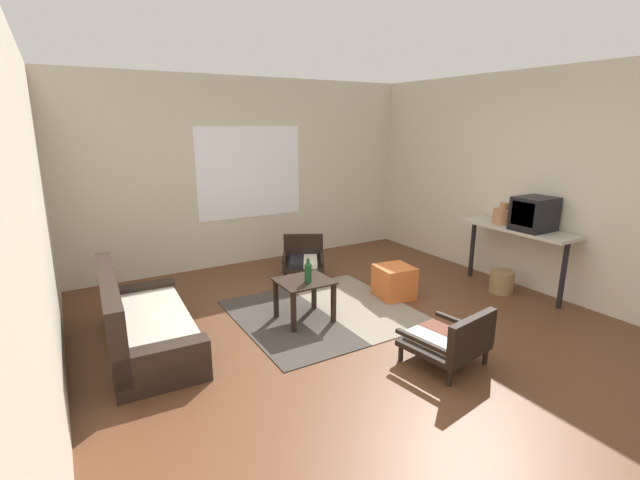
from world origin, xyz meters
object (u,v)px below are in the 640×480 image
at_px(armchair_by_window, 303,258).
at_px(wicker_basket, 502,282).
at_px(armchair_striped_foreground, 451,340).
at_px(crt_television, 534,214).
at_px(coffee_table, 304,289).
at_px(glass_bottle, 308,272).
at_px(console_shelf, 516,234).
at_px(clay_vase, 503,216).
at_px(couch, 142,326).
at_px(ottoman_orange, 394,282).

xyz_separation_m(armchair_by_window, wicker_basket, (1.83, -1.83, -0.11)).
xyz_separation_m(armchair_striped_foreground, crt_television, (2.02, 0.70, 0.78)).
relative_size(coffee_table, armchair_by_window, 0.72).
bearing_deg(glass_bottle, console_shelf, -10.56).
height_order(crt_television, clay_vase, crt_television).
height_order(couch, armchair_striped_foreground, couch).
relative_size(armchair_striped_foreground, console_shelf, 0.50).
xyz_separation_m(glass_bottle, wicker_basket, (2.51, -0.47, -0.42)).
relative_size(couch, clay_vase, 6.56).
distance_m(crt_television, clay_vase, 0.43).
xyz_separation_m(couch, armchair_striped_foreground, (2.26, -1.69, 0.02)).
relative_size(coffee_table, clay_vase, 2.09).
bearing_deg(wicker_basket, armchair_striped_foreground, -153.74).
height_order(ottoman_orange, wicker_basket, ottoman_orange).
relative_size(armchair_striped_foreground, crt_television, 1.56).
distance_m(coffee_table, ottoman_orange, 1.26).
xyz_separation_m(armchair_by_window, clay_vase, (1.98, -1.64, 0.68)).
xyz_separation_m(clay_vase, glass_bottle, (-2.66, 0.28, -0.37)).
bearing_deg(glass_bottle, crt_television, -14.72).
bearing_deg(crt_television, armchair_by_window, 133.88).
bearing_deg(clay_vase, armchair_striped_foreground, -151.07).
bearing_deg(coffee_table, clay_vase, -7.43).
bearing_deg(armchair_striped_foreground, wicker_basket, 26.26).
height_order(armchair_striped_foreground, wicker_basket, armchair_striped_foreground).
relative_size(ottoman_orange, wicker_basket, 1.42).
relative_size(ottoman_orange, console_shelf, 0.29).
height_order(armchair_by_window, glass_bottle, glass_bottle).
xyz_separation_m(ottoman_orange, crt_television, (1.42, -0.78, 0.83)).
bearing_deg(console_shelf, crt_television, -90.89).
relative_size(couch, ottoman_orange, 4.24).
relative_size(coffee_table, crt_television, 1.24).
bearing_deg(clay_vase, wicker_basket, -127.90).
bearing_deg(glass_bottle, wicker_basket, -10.71).
distance_m(coffee_table, armchair_by_window, 1.47).
bearing_deg(armchair_striped_foreground, armchair_by_window, 89.25).
xyz_separation_m(coffee_table, glass_bottle, (0.01, -0.07, 0.21)).
height_order(couch, glass_bottle, couch).
relative_size(ottoman_orange, crt_television, 0.91).
height_order(armchair_striped_foreground, console_shelf, console_shelf).
height_order(coffee_table, crt_television, crt_television).
bearing_deg(couch, coffee_table, -8.06).
relative_size(armchair_striped_foreground, clay_vase, 2.65).
relative_size(couch, wicker_basket, 6.01).
height_order(crt_television, wicker_basket, crt_television).
distance_m(coffee_table, armchair_striped_foreground, 1.61).
height_order(crt_television, glass_bottle, crt_television).
bearing_deg(wicker_basket, couch, 169.42).
bearing_deg(ottoman_orange, glass_bottle, -176.05).
distance_m(armchair_striped_foreground, clay_vase, 2.41).
height_order(console_shelf, crt_television, crt_television).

